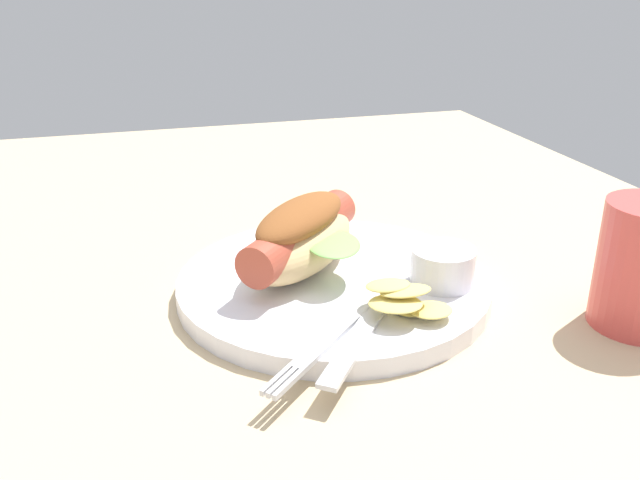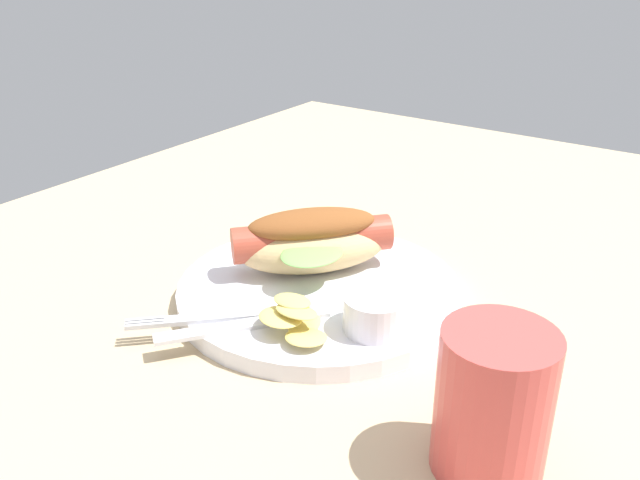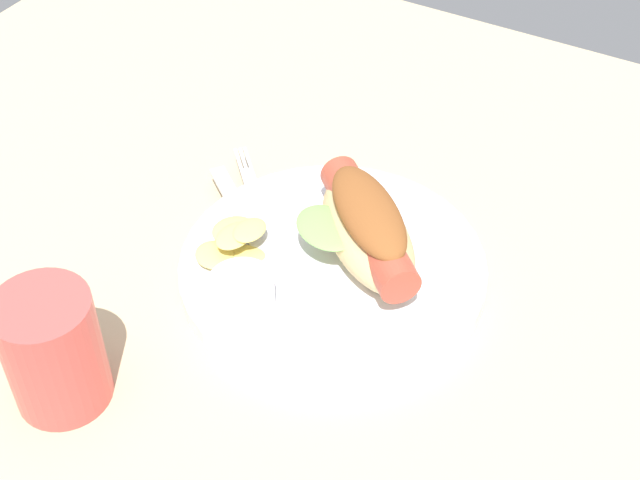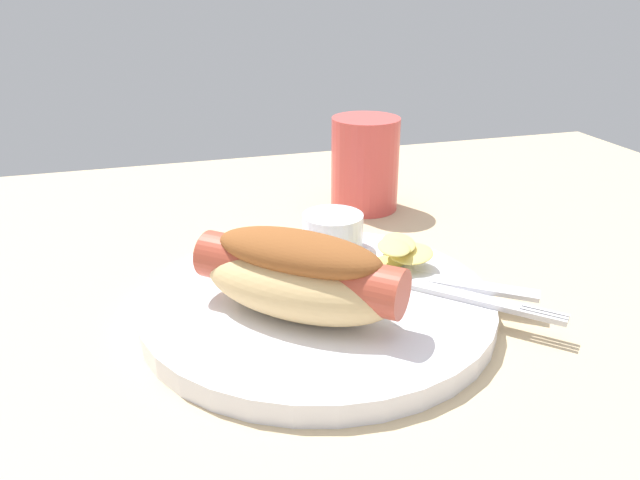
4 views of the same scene
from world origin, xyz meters
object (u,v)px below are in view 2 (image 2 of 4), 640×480
(fork, at_px, (230,316))
(drinking_cup, at_px, (493,403))
(hot_dog, at_px, (312,241))
(sauce_ramekin, at_px, (375,313))
(plate, at_px, (319,291))
(chips_pile, at_px, (295,319))
(knife, at_px, (246,326))

(fork, bearing_deg, drinking_cup, 130.51)
(hot_dog, relative_size, drinking_cup, 1.51)
(fork, bearing_deg, hot_dog, -136.81)
(fork, bearing_deg, sauce_ramekin, 162.65)
(plate, relative_size, hot_dog, 1.75)
(hot_dog, height_order, sauce_ramekin, hot_dog)
(fork, distance_m, chips_pile, 0.06)
(sauce_ramekin, bearing_deg, hot_dog, -119.17)
(hot_dog, xyz_separation_m, chips_pile, (0.10, 0.05, -0.02))
(hot_dog, relative_size, sauce_ramekin, 2.84)
(sauce_ramekin, bearing_deg, fork, -63.21)
(chips_pile, relative_size, drinking_cup, 0.77)
(hot_dog, height_order, knife, hot_dog)
(hot_dog, bearing_deg, sauce_ramekin, 103.30)
(chips_pile, bearing_deg, plate, -158.46)
(plate, relative_size, drinking_cup, 2.64)
(plate, xyz_separation_m, fork, (0.09, -0.03, 0.01))
(sauce_ramekin, height_order, knife, sauce_ramekin)
(hot_dog, relative_size, fork, 1.18)
(fork, distance_m, drinking_cup, 0.24)
(plate, relative_size, sauce_ramekin, 4.97)
(hot_dog, xyz_separation_m, fork, (0.11, -0.01, -0.03))
(knife, height_order, drinking_cup, drinking_cup)
(knife, height_order, chips_pile, chips_pile)
(fork, xyz_separation_m, drinking_cup, (0.02, 0.23, 0.03))
(fork, height_order, chips_pile, chips_pile)
(plate, xyz_separation_m, knife, (0.10, -0.01, 0.01))
(sauce_ramekin, xyz_separation_m, drinking_cup, (0.08, 0.13, 0.02))
(plate, bearing_deg, knife, -3.23)
(plate, relative_size, knife, 1.79)
(knife, xyz_separation_m, chips_pile, (-0.02, 0.04, 0.01))
(sauce_ramekin, bearing_deg, knife, -55.78)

